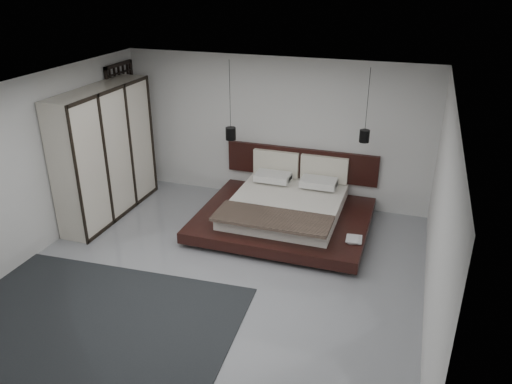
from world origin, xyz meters
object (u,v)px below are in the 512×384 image
(rug, at_px, (80,328))
(bed, at_px, (286,210))
(pendant_right, at_px, (364,136))
(wardrobe, at_px, (105,153))
(lattice_screen, at_px, (125,129))
(pendant_left, at_px, (231,133))

(rug, bearing_deg, bed, 63.97)
(pendant_right, distance_m, wardrobe, 4.61)
(bed, distance_m, pendant_right, 1.88)
(lattice_screen, xyz_separation_m, pendant_right, (4.72, -0.07, 0.36))
(bed, height_order, pendant_right, pendant_right)
(rug, bearing_deg, pendant_left, 82.39)
(pendant_right, relative_size, rug, 0.32)
(bed, bearing_deg, rug, -116.03)
(pendant_right, xyz_separation_m, rug, (-2.97, -4.08, -1.65))
(pendant_right, distance_m, rug, 5.31)
(pendant_right, height_order, rug, pendant_right)
(bed, bearing_deg, pendant_right, 21.65)
(pendant_right, relative_size, wardrobe, 0.52)
(pendant_left, height_order, wardrobe, pendant_left)
(rug, bearing_deg, wardrobe, 116.06)
(wardrobe, bearing_deg, pendant_left, 26.52)
(pendant_left, height_order, rug, pendant_left)
(pendant_left, bearing_deg, bed, -21.65)
(rug, bearing_deg, pendant_right, 53.95)
(lattice_screen, height_order, pendant_right, pendant_right)
(lattice_screen, bearing_deg, rug, -67.14)
(lattice_screen, distance_m, pendant_left, 2.30)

